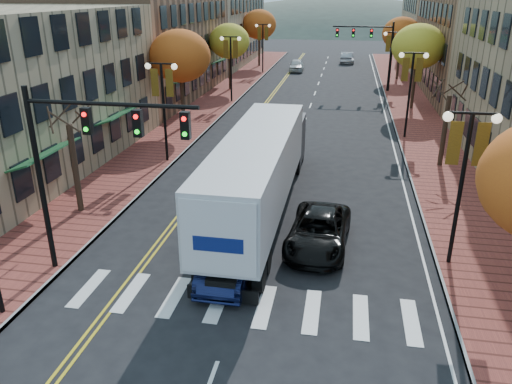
% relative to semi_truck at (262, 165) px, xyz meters
% --- Properties ---
extents(ground, '(200.00, 200.00, 0.00)m').
position_rel_semi_truck_xyz_m(ground, '(0.49, -9.62, -2.41)').
color(ground, black).
rests_on(ground, ground).
extents(sidewalk_left, '(4.00, 85.00, 0.15)m').
position_rel_semi_truck_xyz_m(sidewalk_left, '(-8.51, 22.88, -2.34)').
color(sidewalk_left, brown).
rests_on(sidewalk_left, ground).
extents(sidewalk_right, '(4.00, 85.00, 0.15)m').
position_rel_semi_truck_xyz_m(sidewalk_right, '(9.49, 22.88, -2.34)').
color(sidewalk_right, brown).
rests_on(sidewalk_right, ground).
extents(building_left_mid, '(12.00, 24.00, 11.00)m').
position_rel_semi_truck_xyz_m(building_left_mid, '(-16.51, 26.38, 3.09)').
color(building_left_mid, brown).
rests_on(building_left_mid, ground).
extents(building_left_far, '(12.00, 26.00, 9.50)m').
position_rel_semi_truck_xyz_m(building_left_far, '(-16.51, 51.38, 2.34)').
color(building_left_far, '#9E8966').
rests_on(building_left_far, ground).
extents(building_right_mid, '(15.00, 24.00, 10.00)m').
position_rel_semi_truck_xyz_m(building_right_mid, '(18.99, 32.38, 2.59)').
color(building_right_mid, brown).
rests_on(building_right_mid, ground).
extents(building_right_far, '(15.00, 20.00, 11.00)m').
position_rel_semi_truck_xyz_m(building_right_far, '(18.99, 54.38, 3.09)').
color(building_right_far, '#9E8966').
rests_on(building_right_far, ground).
extents(tree_left_a, '(0.28, 0.28, 4.20)m').
position_rel_semi_truck_xyz_m(tree_left_a, '(-8.51, -1.62, -0.16)').
color(tree_left_a, '#382619').
rests_on(tree_left_a, sidewalk_left).
extents(tree_left_b, '(4.48, 4.48, 7.21)m').
position_rel_semi_truck_xyz_m(tree_left_b, '(-8.51, 14.38, 3.03)').
color(tree_left_b, '#382619').
rests_on(tree_left_b, sidewalk_left).
extents(tree_left_c, '(4.16, 4.16, 6.69)m').
position_rel_semi_truck_xyz_m(tree_left_c, '(-8.51, 30.38, 2.64)').
color(tree_left_c, '#382619').
rests_on(tree_left_c, sidewalk_left).
extents(tree_left_d, '(4.61, 4.61, 7.42)m').
position_rel_semi_truck_xyz_m(tree_left_d, '(-8.51, 48.38, 3.19)').
color(tree_left_d, '#382619').
rests_on(tree_left_d, sidewalk_left).
extents(tree_right_b, '(0.28, 0.28, 4.20)m').
position_rel_semi_truck_xyz_m(tree_right_b, '(9.49, 8.38, -0.16)').
color(tree_right_b, '#382619').
rests_on(tree_right_b, sidewalk_right).
extents(tree_right_c, '(4.48, 4.48, 7.21)m').
position_rel_semi_truck_xyz_m(tree_right_c, '(9.49, 24.38, 3.03)').
color(tree_right_c, '#382619').
rests_on(tree_right_c, sidewalk_right).
extents(tree_right_d, '(4.35, 4.35, 7.00)m').
position_rel_semi_truck_xyz_m(tree_right_d, '(9.49, 40.38, 2.88)').
color(tree_right_d, '#382619').
rests_on(tree_right_d, sidewalk_right).
extents(lamp_left_b, '(1.96, 0.36, 6.05)m').
position_rel_semi_truck_xyz_m(lamp_left_b, '(-7.01, 6.38, 1.88)').
color(lamp_left_b, black).
rests_on(lamp_left_b, ground).
extents(lamp_left_c, '(1.96, 0.36, 6.05)m').
position_rel_semi_truck_xyz_m(lamp_left_c, '(-7.01, 24.38, 1.88)').
color(lamp_left_c, black).
rests_on(lamp_left_c, ground).
extents(lamp_left_d, '(1.96, 0.36, 6.05)m').
position_rel_semi_truck_xyz_m(lamp_left_d, '(-7.01, 42.38, 1.88)').
color(lamp_left_d, black).
rests_on(lamp_left_d, ground).
extents(lamp_right_a, '(1.96, 0.36, 6.05)m').
position_rel_semi_truck_xyz_m(lamp_right_a, '(7.99, -3.62, 1.88)').
color(lamp_right_a, black).
rests_on(lamp_right_a, ground).
extents(lamp_right_b, '(1.96, 0.36, 6.05)m').
position_rel_semi_truck_xyz_m(lamp_right_b, '(7.99, 14.38, 1.88)').
color(lamp_right_b, black).
rests_on(lamp_right_b, ground).
extents(lamp_right_c, '(1.96, 0.36, 6.05)m').
position_rel_semi_truck_xyz_m(lamp_right_c, '(7.99, 32.38, 1.88)').
color(lamp_right_c, black).
rests_on(lamp_right_c, ground).
extents(traffic_mast_near, '(6.10, 0.35, 7.00)m').
position_rel_semi_truck_xyz_m(traffic_mast_near, '(-4.98, -6.63, 2.51)').
color(traffic_mast_near, black).
rests_on(traffic_mast_near, ground).
extents(traffic_mast_far, '(6.10, 0.34, 7.00)m').
position_rel_semi_truck_xyz_m(traffic_mast_far, '(5.97, 32.37, 2.51)').
color(traffic_mast_far, black).
rests_on(traffic_mast_far, ground).
extents(semi_truck, '(2.74, 16.52, 4.13)m').
position_rel_semi_truck_xyz_m(semi_truck, '(0.00, 0.00, 0.00)').
color(semi_truck, black).
rests_on(semi_truck, ground).
extents(navy_sedan, '(1.70, 4.81, 1.58)m').
position_rel_semi_truck_xyz_m(navy_sedan, '(-0.17, -5.77, -1.62)').
color(navy_sedan, black).
rests_on(navy_sedan, ground).
extents(black_suv, '(2.70, 5.29, 1.43)m').
position_rel_semi_truck_xyz_m(black_suv, '(2.90, -3.02, -1.70)').
color(black_suv, black).
rests_on(black_suv, ground).
extents(car_far_white, '(2.02, 4.58, 1.53)m').
position_rel_semi_truck_xyz_m(car_far_white, '(-2.98, 45.19, -1.65)').
color(car_far_white, silver).
rests_on(car_far_white, ground).
extents(car_far_silver, '(1.92, 4.63, 1.34)m').
position_rel_semi_truck_xyz_m(car_far_silver, '(3.59, 54.39, -1.74)').
color(car_far_silver, '#A0A1A7').
rests_on(car_far_silver, ground).
extents(car_far_oncoming, '(1.77, 4.73, 1.54)m').
position_rel_semi_truck_xyz_m(car_far_oncoming, '(3.44, 54.48, -1.64)').
color(car_far_oncoming, '#98979E').
rests_on(car_far_oncoming, ground).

